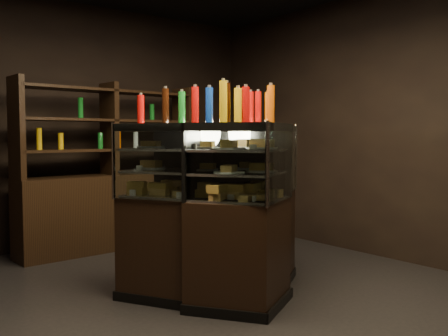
{
  "coord_description": "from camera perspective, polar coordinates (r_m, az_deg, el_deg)",
  "views": [
    {
      "loc": [
        -2.34,
        -3.52,
        1.36
      ],
      "look_at": [
        0.09,
        -0.42,
        1.11
      ],
      "focal_mm": 40.0,
      "sensor_mm": 36.0,
      "label": 1
    }
  ],
  "objects": [
    {
      "name": "food_display",
      "position": [
        4.19,
        0.15,
        -0.05
      ],
      "size": [
        1.33,
        1.16,
        0.45
      ],
      "color": "gold",
      "rests_on": "display_case"
    },
    {
      "name": "bottles_top",
      "position": [
        4.19,
        0.11,
        6.99
      ],
      "size": [
        1.16,
        1.02,
        0.3
      ],
      "color": "#B20C0A",
      "rests_on": "display_case"
    },
    {
      "name": "display_case",
      "position": [
        4.27,
        0.12,
        -8.1
      ],
      "size": [
        1.75,
        1.51,
        1.47
      ],
      "rotation": [
        0.0,
        0.0,
        -0.22
      ],
      "color": "black",
      "rests_on": "ground"
    },
    {
      "name": "ground",
      "position": [
        4.44,
        -4.31,
        -14.23
      ],
      "size": [
        5.0,
        5.0,
        0.0
      ],
      "primitive_type": "plane",
      "color": "black",
      "rests_on": "ground"
    },
    {
      "name": "potted_conifer",
      "position": [
        5.29,
        2.59,
        -5.76
      ],
      "size": [
        0.41,
        0.41,
        0.87
      ],
      "rotation": [
        0.0,
        0.0,
        -0.2
      ],
      "color": "black",
      "rests_on": "ground"
    },
    {
      "name": "back_shelving",
      "position": [
        6.2,
        -12.86,
        -3.4
      ],
      "size": [
        2.26,
        0.56,
        2.0
      ],
      "rotation": [
        0.0,
        0.0,
        0.06
      ],
      "color": "black",
      "rests_on": "ground"
    },
    {
      "name": "room_shell",
      "position": [
        4.27,
        -4.43,
        11.43
      ],
      "size": [
        5.02,
        5.02,
        3.01
      ],
      "color": "black",
      "rests_on": "ground"
    }
  ]
}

